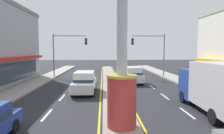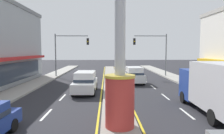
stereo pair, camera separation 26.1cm
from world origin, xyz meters
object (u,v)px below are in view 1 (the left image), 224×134
at_px(district_sign, 122,49).
at_px(suv_far_left_oncoming, 133,75).
at_px(box_truck_near_left_lane, 218,87).
at_px(traffic_light_left_side, 66,47).
at_px(traffic_light_right_side, 152,48).
at_px(suv_near_right_lane, 85,82).

xyz_separation_m(district_sign, suv_far_left_oncoming, (2.58, 13.83, -2.87)).
height_order(district_sign, box_truck_near_left_lane, district_sign).
xyz_separation_m(box_truck_near_left_lane, suv_far_left_oncoming, (-3.25, 11.89, -0.71)).
relative_size(district_sign, traffic_light_left_side, 1.31).
distance_m(district_sign, traffic_light_right_side, 20.15).
xyz_separation_m(traffic_light_left_side, suv_far_left_oncoming, (8.73, -5.52, -3.26)).
xyz_separation_m(district_sign, traffic_light_left_side, (-6.16, 19.36, 0.39)).
distance_m(district_sign, traffic_light_left_side, 20.32).
bearing_deg(traffic_light_left_side, traffic_light_right_side, -0.81).
distance_m(traffic_light_right_side, suv_far_left_oncoming, 7.22).
bearing_deg(district_sign, box_truck_near_left_lane, 18.47).
xyz_separation_m(traffic_light_right_side, box_truck_near_left_lane, (-0.34, -17.24, -2.55)).
xyz_separation_m(suv_near_right_lane, box_truck_near_left_lane, (8.39, -6.65, 0.71)).
height_order(traffic_light_left_side, traffic_light_right_side, same).
height_order(traffic_light_left_side, suv_near_right_lane, traffic_light_left_side).
relative_size(suv_near_right_lane, box_truck_near_left_lane, 0.66).
height_order(traffic_light_left_side, suv_far_left_oncoming, traffic_light_left_side).
xyz_separation_m(district_sign, suv_near_right_lane, (-2.57, 8.60, -2.87)).
bearing_deg(suv_far_left_oncoming, traffic_light_right_side, 56.19).
xyz_separation_m(traffic_light_right_side, suv_near_right_lane, (-8.73, -10.59, -3.26)).
distance_m(traffic_light_right_side, box_truck_near_left_lane, 17.43).
relative_size(traffic_light_left_side, traffic_light_right_side, 1.00).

